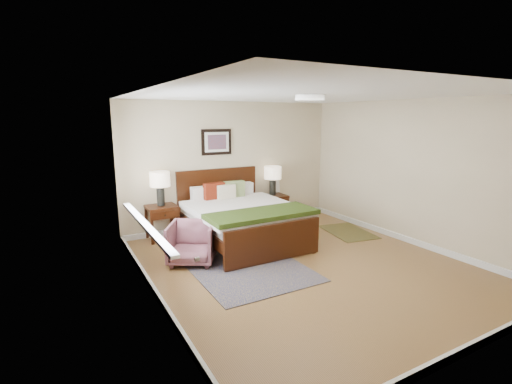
% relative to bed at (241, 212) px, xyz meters
% --- Properties ---
extents(floor, '(5.00, 5.00, 0.00)m').
position_rel_bed_xyz_m(floor, '(0.35, -1.42, -0.54)').
color(floor, brown).
rests_on(floor, ground).
extents(back_wall, '(4.50, 0.04, 2.50)m').
position_rel_bed_xyz_m(back_wall, '(0.35, 1.08, 0.71)').
color(back_wall, beige).
rests_on(back_wall, ground).
extents(front_wall, '(4.50, 0.04, 2.50)m').
position_rel_bed_xyz_m(front_wall, '(0.35, -3.92, 0.71)').
color(front_wall, beige).
rests_on(front_wall, ground).
extents(left_wall, '(0.04, 5.00, 2.50)m').
position_rel_bed_xyz_m(left_wall, '(-1.90, -1.42, 0.71)').
color(left_wall, beige).
rests_on(left_wall, ground).
extents(right_wall, '(0.04, 5.00, 2.50)m').
position_rel_bed_xyz_m(right_wall, '(2.60, -1.42, 0.71)').
color(right_wall, beige).
rests_on(right_wall, ground).
extents(ceiling, '(4.50, 5.00, 0.02)m').
position_rel_bed_xyz_m(ceiling, '(0.35, -1.42, 1.96)').
color(ceiling, white).
rests_on(ceiling, back_wall).
extents(window, '(0.11, 2.72, 1.32)m').
position_rel_bed_xyz_m(window, '(-1.85, -0.72, 0.83)').
color(window, silver).
rests_on(window, left_wall).
extents(door, '(0.06, 1.00, 2.18)m').
position_rel_bed_xyz_m(door, '(-1.88, -3.17, 0.53)').
color(door, silver).
rests_on(door, ground).
extents(ceil_fixture, '(0.44, 0.44, 0.08)m').
position_rel_bed_xyz_m(ceil_fixture, '(0.35, -1.42, 1.92)').
color(ceil_fixture, white).
rests_on(ceil_fixture, ceiling).
extents(bed, '(1.80, 2.19, 1.18)m').
position_rel_bed_xyz_m(bed, '(0.00, 0.00, 0.00)').
color(bed, '#381808').
rests_on(bed, ground).
extents(wall_art, '(0.62, 0.05, 0.50)m').
position_rel_bed_xyz_m(wall_art, '(0.00, 1.05, 1.18)').
color(wall_art, black).
rests_on(wall_art, back_wall).
extents(nightstand_left, '(0.53, 0.48, 0.63)m').
position_rel_bed_xyz_m(nightstand_left, '(-1.19, 0.82, -0.04)').
color(nightstand_left, '#381808').
rests_on(nightstand_left, ground).
extents(nightstand_right, '(0.58, 0.43, 0.57)m').
position_rel_bed_xyz_m(nightstand_right, '(1.17, 0.83, -0.18)').
color(nightstand_right, '#381808').
rests_on(nightstand_right, ground).
extents(lamp_left, '(0.35, 0.35, 0.61)m').
position_rel_bed_xyz_m(lamp_left, '(-1.19, 0.85, 0.52)').
color(lamp_left, black).
rests_on(lamp_left, nightstand_left).
extents(lamp_right, '(0.35, 0.35, 0.61)m').
position_rel_bed_xyz_m(lamp_right, '(1.17, 0.85, 0.46)').
color(lamp_right, black).
rests_on(lamp_right, nightstand_right).
extents(armchair, '(0.94, 0.94, 0.63)m').
position_rel_bed_xyz_m(armchair, '(-1.10, -0.49, -0.23)').
color(armchair, brown).
rests_on(armchair, ground).
extents(rug_persian, '(1.58, 2.23, 0.01)m').
position_rel_bed_xyz_m(rug_persian, '(-0.47, -0.95, -0.54)').
color(rug_persian, '#0D1141').
rests_on(rug_persian, ground).
extents(rug_navy, '(0.92, 1.22, 0.01)m').
position_rel_bed_xyz_m(rug_navy, '(2.06, -0.51, -0.54)').
color(rug_navy, black).
rests_on(rug_navy, ground).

